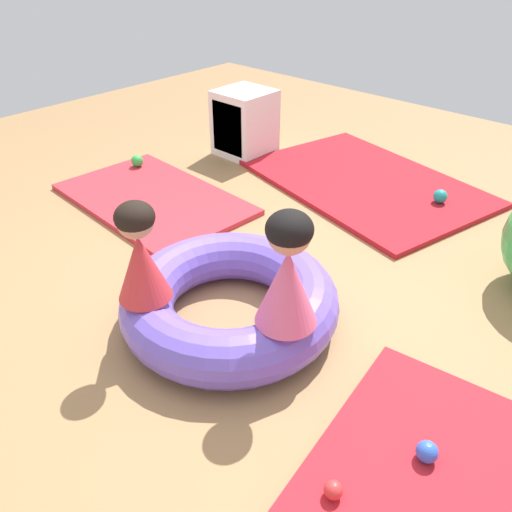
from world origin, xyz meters
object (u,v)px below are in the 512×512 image
object	(u,v)px
play_ball_red	(333,490)
play_ball_teal	(440,196)
child_in_pink	(288,271)
play_ball_green	(137,161)
play_ball_blue	(427,452)
inflatable_cushion	(230,301)
storage_cube	(243,123)
child_in_red	(140,253)

from	to	relation	value
play_ball_red	play_ball_teal	xyz separation A→B (m)	(-0.76, 2.41, 0.02)
child_in_pink	play_ball_green	bearing A→B (deg)	-169.28
play_ball_blue	play_ball_green	xyz separation A→B (m)	(-3.10, 0.95, 0.01)
inflatable_cushion	storage_cube	world-z (taller)	storage_cube
child_in_pink	play_ball_teal	bearing A→B (deg)	127.08
child_in_red	play_ball_red	xyz separation A→B (m)	(1.18, -0.10, -0.44)
play_ball_teal	child_in_pink	bearing A→B (deg)	-84.59
play_ball_teal	play_ball_red	bearing A→B (deg)	-72.40
play_ball_blue	storage_cube	distance (m)	3.27
play_ball_green	inflatable_cushion	bearing A→B (deg)	-23.66
play_ball_green	child_in_red	bearing A→B (deg)	-34.82
inflatable_cushion	child_in_red	bearing A→B (deg)	-118.31
child_in_red	play_ball_blue	xyz separation A→B (m)	(1.35, 0.26, -0.43)
inflatable_cushion	child_in_pink	size ratio (longest dim) A/B	2.04
child_in_pink	storage_cube	size ratio (longest dim) A/B	0.98
storage_cube	child_in_red	bearing A→B (deg)	-56.95
play_ball_green	play_ball_teal	bearing A→B (deg)	26.79
inflatable_cushion	child_in_pink	xyz separation A→B (m)	(0.41, -0.05, 0.40)
child_in_red	child_in_pink	bearing A→B (deg)	-169.51
storage_cube	play_ball_teal	bearing A→B (deg)	7.07
storage_cube	play_ball_green	bearing A→B (deg)	-114.01
child_in_pink	play_ball_teal	distance (m)	2.05
child_in_red	play_ball_red	distance (m)	1.26
play_ball_red	play_ball_blue	xyz separation A→B (m)	(0.17, 0.37, 0.01)
inflatable_cushion	child_in_red	xyz separation A→B (m)	(-0.20, -0.36, 0.38)
inflatable_cushion	child_in_pink	bearing A→B (deg)	-6.92
play_ball_red	play_ball_green	size ratio (longest dim) A/B	0.70
play_ball_red	play_ball_blue	bearing A→B (deg)	64.60
child_in_red	play_ball_teal	bearing A→B (deg)	-117.15
child_in_pink	play_ball_green	size ratio (longest dim) A/B	5.55
child_in_pink	play_ball_teal	xyz separation A→B (m)	(-0.19, 1.99, -0.45)
inflatable_cushion	play_ball_red	size ratio (longest dim) A/B	16.17
child_in_red	play_ball_teal	distance (m)	2.38
play_ball_green	storage_cube	world-z (taller)	storage_cube
play_ball_teal	play_ball_blue	bearing A→B (deg)	-65.35
child_in_pink	inflatable_cushion	bearing A→B (deg)	-155.25
play_ball_red	child_in_red	bearing A→B (deg)	174.99
play_ball_blue	inflatable_cushion	bearing A→B (deg)	174.99
play_ball_red	play_ball_blue	size ratio (longest dim) A/B	0.81
play_ball_blue	play_ball_green	size ratio (longest dim) A/B	0.86
inflatable_cushion	play_ball_blue	size ratio (longest dim) A/B	13.13
inflatable_cushion	play_ball_teal	distance (m)	1.96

